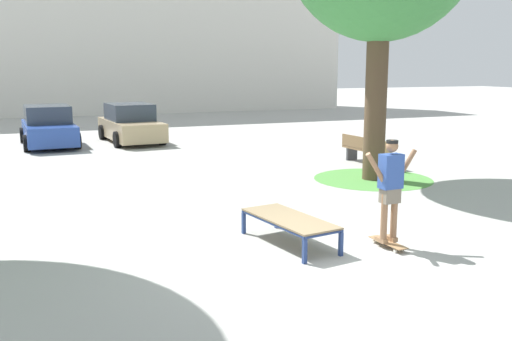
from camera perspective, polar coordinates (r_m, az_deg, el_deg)
ground_plane at (r=8.95m, az=4.12°, el=-8.81°), size 120.00×120.00×0.00m
building_facade at (r=37.86m, az=-17.19°, el=15.55°), size 33.98×4.00×13.27m
skate_box at (r=9.54m, az=3.36°, el=-4.98°), size 1.06×2.00×0.46m
skateboard at (r=9.69m, az=13.06°, el=-7.06°), size 0.25×0.81×0.09m
skater at (r=9.45m, az=13.30°, el=-1.29°), size 1.00×0.30×1.69m
grass_patch_near_right at (r=15.39m, az=11.61°, el=-0.82°), size 3.11×3.11×0.01m
car_blue at (r=22.70m, az=-20.06°, el=4.08°), size 2.07×4.28×1.50m
car_tan at (r=22.94m, az=-12.44°, el=4.52°), size 2.18×4.33×1.50m
park_bench at (r=17.53m, az=11.25°, el=2.02°), size 0.61×2.43×0.83m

